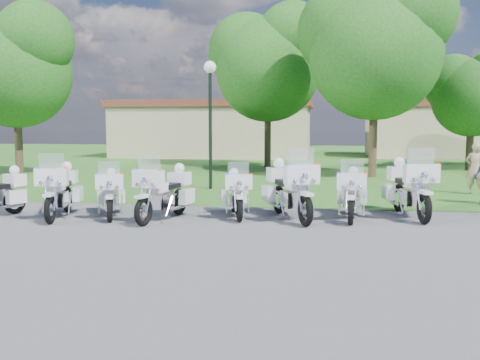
# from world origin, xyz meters

# --- Properties ---
(ground) EXTENTS (100.00, 100.00, 0.00)m
(ground) POSITION_xyz_m (0.00, 0.00, 0.00)
(ground) COLOR #4F4F54
(ground) RESTS_ON ground
(grass_lawn) EXTENTS (100.00, 48.00, 0.01)m
(grass_lawn) POSITION_xyz_m (0.00, 27.00, 0.00)
(grass_lawn) COLOR #325C1D
(grass_lawn) RESTS_ON ground
(motorcycle_1) EXTENTS (1.17, 2.40, 1.64)m
(motorcycle_1) POSITION_xyz_m (-4.42, 0.68, 0.69)
(motorcycle_1) COLOR black
(motorcycle_1) RESTS_ON ground
(motorcycle_2) EXTENTS (1.17, 2.05, 1.44)m
(motorcycle_2) POSITION_xyz_m (-3.20, 0.94, 0.60)
(motorcycle_2) COLOR black
(motorcycle_2) RESTS_ON ground
(motorcycle_3) EXTENTS (1.12, 2.39, 1.62)m
(motorcycle_3) POSITION_xyz_m (-1.72, 0.77, 0.68)
(motorcycle_3) COLOR black
(motorcycle_3) RESTS_ON ground
(motorcycle_4) EXTENTS (1.04, 2.09, 1.43)m
(motorcycle_4) POSITION_xyz_m (-0.08, 1.46, 0.60)
(motorcycle_4) COLOR black
(motorcycle_4) RESTS_ON ground
(motorcycle_5) EXTENTS (1.52, 2.48, 1.77)m
(motorcycle_5) POSITION_xyz_m (1.27, 1.32, 0.74)
(motorcycle_5) COLOR black
(motorcycle_5) RESTS_ON ground
(motorcycle_6) EXTENTS (0.83, 2.24, 1.51)m
(motorcycle_6) POSITION_xyz_m (2.81, 1.60, 0.63)
(motorcycle_6) COLOR black
(motorcycle_6) RESTS_ON ground
(motorcycle_7) EXTENTS (1.15, 2.62, 1.77)m
(motorcycle_7) POSITION_xyz_m (4.24, 2.11, 0.74)
(motorcycle_7) COLOR black
(motorcycle_7) RESTS_ON ground
(lamp_post) EXTENTS (0.44, 0.44, 4.58)m
(lamp_post) POSITION_xyz_m (-1.93, 7.10, 3.42)
(lamp_post) COLOR black
(lamp_post) RESTS_ON ground
(tree_0) EXTENTS (5.85, 4.99, 7.80)m
(tree_0) POSITION_xyz_m (-11.81, 11.01, 5.16)
(tree_0) COLOR #38281C
(tree_0) RESTS_ON ground
(tree_1) EXTENTS (6.66, 5.68, 8.88)m
(tree_1) POSITION_xyz_m (-1.01, 17.77, 5.88)
(tree_1) COLOR #38281C
(tree_1) RESTS_ON ground
(tree_2) EXTENTS (6.75, 5.76, 9.00)m
(tree_2) POSITION_xyz_m (4.21, 12.62, 5.96)
(tree_2) COLOR #38281C
(tree_2) RESTS_ON ground
(tree_3) EXTENTS (4.63, 3.95, 6.18)m
(tree_3) POSITION_xyz_m (9.45, 17.03, 4.08)
(tree_3) COLOR #38281C
(tree_3) RESTS_ON ground
(building_west) EXTENTS (14.56, 8.32, 4.10)m
(building_west) POSITION_xyz_m (-6.00, 28.00, 2.07)
(building_west) COLOR tan
(building_west) RESTS_ON ground
(building_east) EXTENTS (11.44, 7.28, 4.10)m
(building_east) POSITION_xyz_m (11.00, 30.00, 2.07)
(building_east) COLOR tan
(building_east) RESTS_ON ground
(bystander_a) EXTENTS (0.73, 0.60, 1.72)m
(bystander_a) POSITION_xyz_m (7.11, 6.97, 0.86)
(bystander_a) COLOR tan
(bystander_a) RESTS_ON ground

